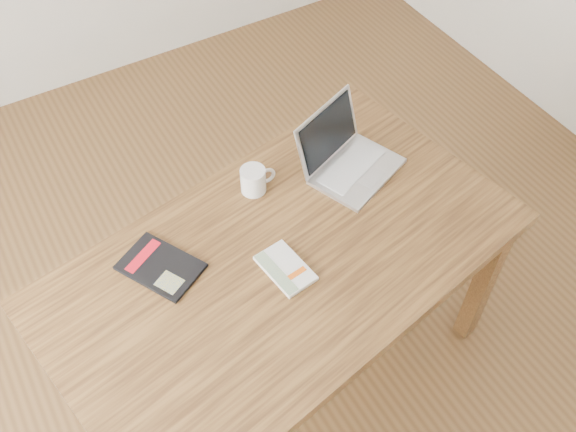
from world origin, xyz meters
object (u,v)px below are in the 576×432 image
white_guidebook (285,268)px  coffee_mug (254,180)px  laptop (346,157)px  desk (284,272)px  black_guidebook (160,267)px

white_guidebook → coffee_mug: 0.35m
white_guidebook → coffee_mug: coffee_mug is taller
white_guidebook → laptop: (0.40, 0.27, 0.04)m
desk → laptop: size_ratio=4.25×
laptop → coffee_mug: (-0.32, 0.07, 0.00)m
white_guidebook → black_guidebook: (-0.32, 0.20, -0.00)m
desk → laptop: (0.38, 0.22, 0.13)m
black_guidebook → white_guidebook: bearing=-59.8°
black_guidebook → coffee_mug: coffee_mug is taller
white_guidebook → black_guidebook: 0.38m
desk → black_guidebook: size_ratio=5.61×
black_guidebook → desk: bearing=-52.0°
coffee_mug → laptop: bearing=-6.2°
desk → white_guidebook: size_ratio=8.24×
desk → laptop: laptop is taller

